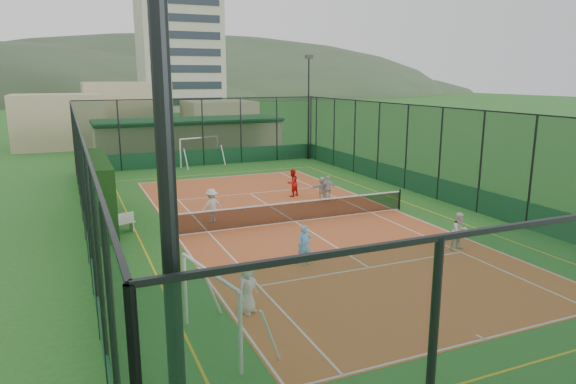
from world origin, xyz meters
name	(u,v)px	position (x,y,z in m)	size (l,w,h in m)	color
ground	(295,222)	(0.00, 0.00, 0.00)	(300.00, 300.00, 0.00)	#316422
court_slab	(295,222)	(0.00, 0.00, 0.01)	(11.17, 23.97, 0.01)	#B65128
tennis_net	(295,211)	(0.00, 0.00, 0.53)	(11.67, 0.12, 1.06)	black
perimeter_fence	(295,169)	(0.00, 0.00, 2.50)	(18.12, 34.12, 5.00)	black
floodlight_sw	(176,351)	(-8.60, -16.60, 4.12)	(0.60, 0.26, 8.25)	black
floodlight_ne	(309,108)	(8.60, 16.60, 4.12)	(0.60, 0.26, 8.25)	black
clubhouse	(189,138)	(0.00, 22.00, 1.57)	(15.20, 7.20, 3.15)	tan
apartment_tower	(179,32)	(12.00, 82.00, 15.00)	(15.00, 12.00, 30.00)	beige
distant_hills	(97,99)	(0.00, 150.00, 0.00)	(200.00, 60.00, 24.00)	#384C33
hedge_left	(98,191)	(-8.30, 3.27, 1.52)	(1.04, 6.94, 3.04)	black
white_bench	(115,224)	(-7.80, 1.31, 0.46)	(1.64, 0.45, 0.92)	white
futsal_goal_near	(210,309)	(-6.49, -9.45, 0.99)	(0.89, 3.08, 1.98)	white
futsal_goal_far	(199,152)	(-0.33, 16.99, 1.05)	(3.26, 0.95, 2.10)	white
child_near_left	(247,288)	(-5.05, -8.04, 0.75)	(0.72, 0.47, 1.48)	white
child_near_mid	(305,245)	(-1.96, -5.22, 0.73)	(0.53, 0.35, 1.45)	#50AAE4
child_near_right	(459,231)	(4.24, -6.09, 0.75)	(0.72, 0.56, 1.48)	silver
child_far_left	(212,206)	(-3.55, 1.40, 0.80)	(1.02, 0.58, 1.57)	silver
child_far_right	(328,188)	(3.33, 3.05, 0.70)	(0.81, 0.34, 1.38)	silver
child_far_back	(322,188)	(3.12, 3.39, 0.65)	(1.19, 0.38, 1.29)	silver
coach	(292,183)	(1.98, 4.80, 0.78)	(0.74, 0.58, 1.53)	red
tennis_balls	(297,211)	(0.82, 1.58, 0.04)	(4.58, 0.59, 0.07)	#CCE033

